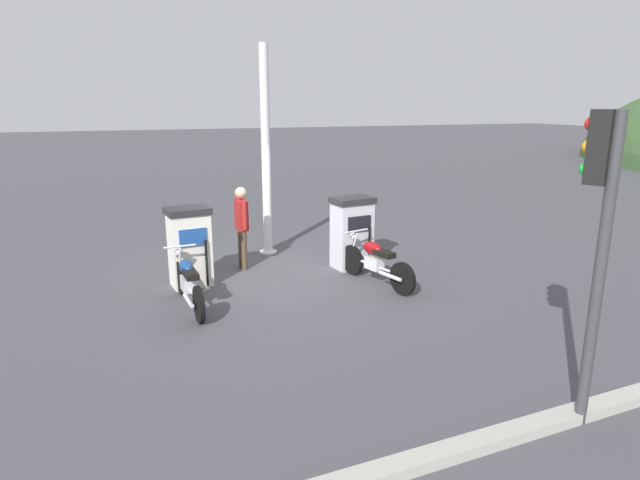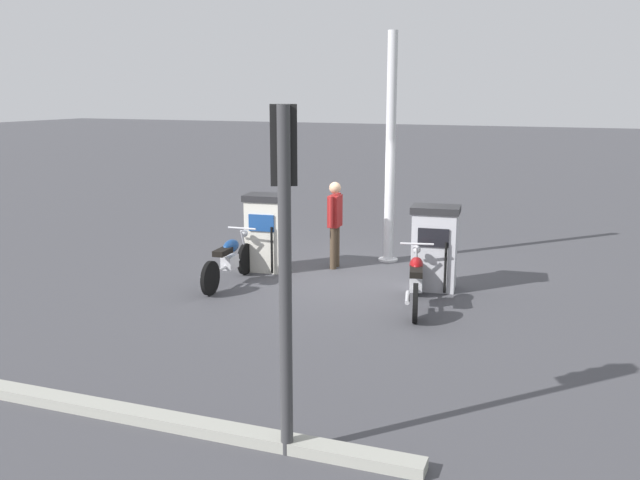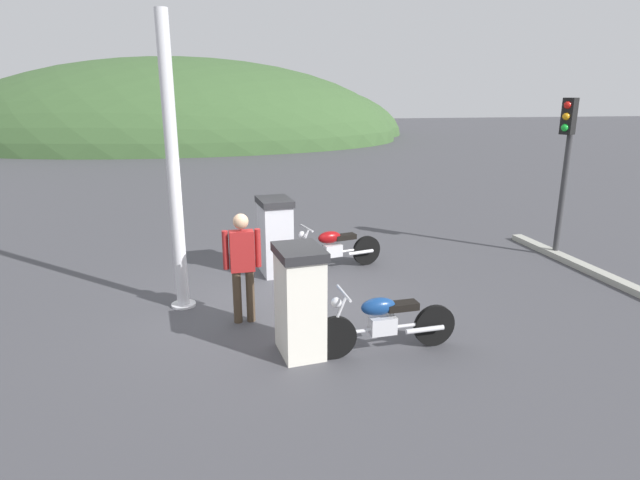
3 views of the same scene
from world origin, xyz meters
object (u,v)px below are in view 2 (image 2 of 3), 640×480
Objects in this scene: attendant_person at (335,219)px; roadside_traffic_light at (284,220)px; fuel_pump_near at (266,232)px; canopy_support_pole at (390,153)px; motorcycle_far_pump at (416,281)px; motorcycle_near_pump at (229,260)px; fuel_pump_far at (434,247)px.

roadside_traffic_light reaches higher than attendant_person.
canopy_support_pole reaches higher than fuel_pump_near.
roadside_traffic_light is at bearing 17.90° from attendant_person.
fuel_pump_near is at bearing -151.10° from roadside_traffic_light.
fuel_pump_near is at bearing -109.16° from motorcycle_far_pump.
fuel_pump_near is 0.73× the size of motorcycle_near_pump.
canopy_support_pole reaches higher than motorcycle_near_pump.
motorcycle_near_pump is 1.19× the size of attendant_person.
motorcycle_near_pump is 1.02× the size of motorcycle_far_pump.
fuel_pump_far is 6.20m from roadside_traffic_light.
fuel_pump_near is 2.96m from canopy_support_pole.
attendant_person is at bearing -130.82° from motorcycle_far_pump.
motorcycle_far_pump is at bearing 25.30° from canopy_support_pole.
attendant_person is (-1.82, 1.34, 0.54)m from motorcycle_near_pump.
canopy_support_pole is (-1.68, -1.36, 1.46)m from fuel_pump_far.
canopy_support_pole is at bearing 142.51° from motorcycle_near_pump.
motorcycle_near_pump is at bearing -9.70° from fuel_pump_near.
fuel_pump_far is (-0.00, 3.31, -0.01)m from fuel_pump_near.
fuel_pump_far is 3.68m from motorcycle_near_pump.
fuel_pump_far reaches higher than motorcycle_far_pump.
roadside_traffic_light is at bearing 0.33° from motorcycle_far_pump.
motorcycle_near_pump is 0.62× the size of roadside_traffic_light.
motorcycle_near_pump is (1.11, -3.50, -0.31)m from fuel_pump_far.
motorcycle_near_pump is 6.29m from roadside_traffic_light.
attendant_person is at bearing -39.49° from canopy_support_pole.
canopy_support_pole is at bearing -154.70° from motorcycle_far_pump.
attendant_person is 0.52× the size of roadside_traffic_light.
motorcycle_near_pump is 2.32m from attendant_person.
motorcycle_near_pump is at bearing -144.40° from roadside_traffic_light.
motorcycle_far_pump reaches higher than motorcycle_near_pump.
fuel_pump_near is at bearing -90.00° from fuel_pump_far.
motorcycle_near_pump is 3.48m from motorcycle_far_pump.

